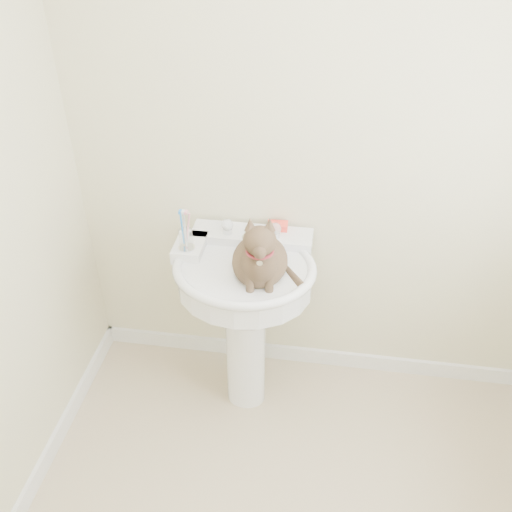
% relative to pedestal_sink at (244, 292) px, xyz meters
% --- Properties ---
extents(wall_back, '(2.20, 0.00, 2.50)m').
position_rel_pedestal_sink_xyz_m(wall_back, '(0.28, 0.29, 0.58)').
color(wall_back, beige).
rests_on(wall_back, ground).
extents(baseboard_back, '(2.20, 0.02, 0.09)m').
position_rel_pedestal_sink_xyz_m(baseboard_back, '(0.28, 0.28, -0.63)').
color(baseboard_back, white).
rests_on(baseboard_back, floor).
extents(pedestal_sink, '(0.62, 0.61, 0.86)m').
position_rel_pedestal_sink_xyz_m(pedestal_sink, '(0.00, 0.00, 0.00)').
color(pedestal_sink, white).
rests_on(pedestal_sink, floor).
extents(faucet, '(0.28, 0.12, 0.14)m').
position_rel_pedestal_sink_xyz_m(faucet, '(0.00, 0.15, 0.23)').
color(faucet, silver).
rests_on(faucet, pedestal_sink).
extents(soap_bar, '(0.09, 0.06, 0.03)m').
position_rel_pedestal_sink_xyz_m(soap_bar, '(0.11, 0.24, 0.20)').
color(soap_bar, '#FF4233').
rests_on(soap_bar, pedestal_sink).
extents(toothbrush_cup, '(0.07, 0.07, 0.19)m').
position_rel_pedestal_sink_xyz_m(toothbrush_cup, '(-0.25, 0.03, 0.23)').
color(toothbrush_cup, silver).
rests_on(toothbrush_cup, pedestal_sink).
extents(cat, '(0.25, 0.31, 0.46)m').
position_rel_pedestal_sink_xyz_m(cat, '(0.08, -0.08, 0.24)').
color(cat, brown).
rests_on(cat, pedestal_sink).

